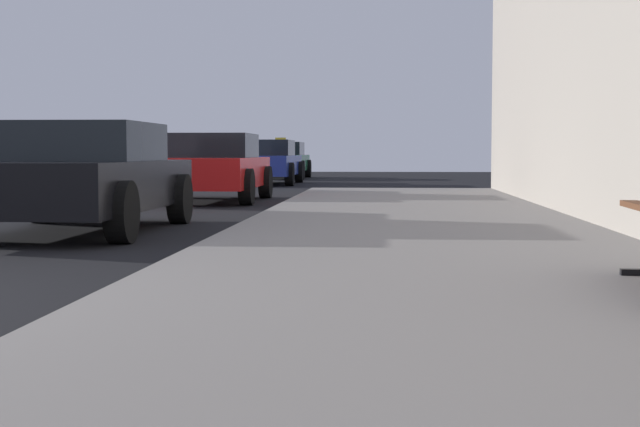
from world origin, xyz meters
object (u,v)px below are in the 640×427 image
(car_red, at_px, (209,167))
(car_blue, at_px, (264,162))
(car_black, at_px, (77,176))
(car_green, at_px, (280,160))

(car_red, distance_m, car_blue, 9.62)
(car_black, height_order, car_green, car_green)
(car_black, distance_m, car_blue, 16.55)
(car_blue, relative_size, car_green, 1.02)
(car_red, xyz_separation_m, car_blue, (-0.19, 9.61, 0.00))
(car_red, xyz_separation_m, car_green, (-0.41, 15.74, 0.00))
(car_black, bearing_deg, car_red, -92.14)
(car_black, xyz_separation_m, car_blue, (0.07, 16.55, 0.00))
(car_black, bearing_deg, car_green, -89.62)
(car_green, bearing_deg, car_red, 91.49)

